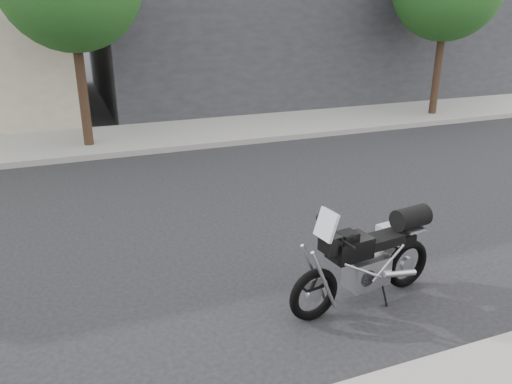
# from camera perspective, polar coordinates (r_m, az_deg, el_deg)

# --- Properties ---
(ground) EXTENTS (120.00, 120.00, 0.00)m
(ground) POSITION_cam_1_polar(r_m,az_deg,el_deg) (8.50, -2.05, -4.13)
(ground) COLOR black
(ground) RESTS_ON ground
(far_sidewalk) EXTENTS (44.00, 3.00, 0.15)m
(far_sidewalk) POSITION_cam_1_polar(r_m,az_deg,el_deg) (14.45, -10.68, 6.32)
(far_sidewalk) COLOR gray
(far_sidewalk) RESTS_ON ground
(far_building_dark) EXTENTS (16.00, 11.00, 7.00)m
(far_building_dark) POSITION_cam_1_polar(r_m,az_deg,el_deg) (22.87, 3.54, 20.44)
(far_building_dark) COLOR #26272B
(far_building_dark) RESTS_ON ground
(motorcycle) EXTENTS (2.18, 0.90, 1.39)m
(motorcycle) POSITION_cam_1_polar(r_m,az_deg,el_deg) (6.48, 13.15, -7.15)
(motorcycle) COLOR black
(motorcycle) RESTS_ON ground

